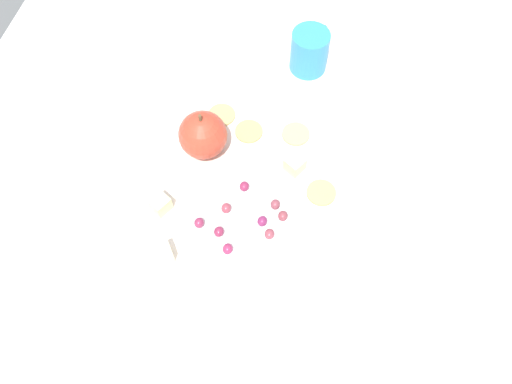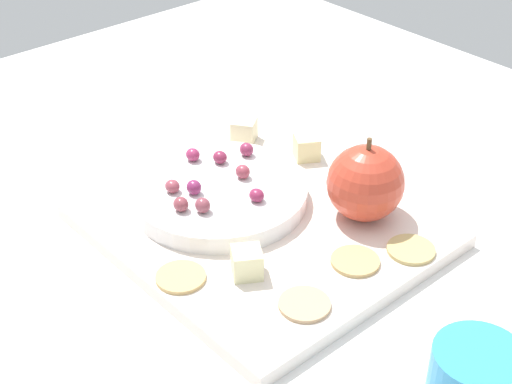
{
  "view_description": "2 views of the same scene",
  "coord_description": "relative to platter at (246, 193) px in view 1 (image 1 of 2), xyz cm",
  "views": [
    {
      "loc": [
        -42.3,
        -10.06,
        76.93
      ],
      "look_at": [
        -6.83,
        -2.23,
        9.98
      ],
      "focal_mm": 35.75,
      "sensor_mm": 36.0,
      "label": 1
    },
    {
      "loc": [
        44.18,
        -43.52,
        52.0
      ],
      "look_at": [
        -4.68,
        -0.53,
        8.85
      ],
      "focal_mm": 54.58,
      "sensor_mm": 36.0,
      "label": 2
    }
  ],
  "objects": [
    {
      "name": "grape_4",
      "position": [
        -8.26,
        5.22,
        3.53
      ],
      "size": [
        1.65,
        1.49,
        1.53
      ],
      "primitive_type": "ellipsoid",
      "color": "#8C2C4E",
      "rests_on": "serving_dish"
    },
    {
      "name": "cheese_cube_0",
      "position": [
        5.69,
        -6.78,
        2.16
      ],
      "size": [
        3.79,
        3.79,
        2.75
      ],
      "primitive_type": "cube",
      "rotation": [
        0.0,
        0.0,
        1.01
      ],
      "color": "beige",
      "rests_on": "platter"
    },
    {
      "name": "cheese_cube_1",
      "position": [
        -13.66,
        9.47,
        2.16
      ],
      "size": [
        3.84,
        3.84,
        2.75
      ],
      "primitive_type": "cube",
      "rotation": [
        0.0,
        0.0,
        0.62
      ],
      "color": "beige",
      "rests_on": "platter"
    },
    {
      "name": "cracker_2",
      "position": [
        13.62,
        7.49,
        0.99
      ],
      "size": [
        4.72,
        4.72,
        0.4
      ],
      "primitive_type": "cylinder",
      "color": "tan",
      "rests_on": "platter"
    },
    {
      "name": "cup",
      "position": [
        29.51,
        -5.15,
        3.24
      ],
      "size": [
        9.86,
        6.89,
        8.06
      ],
      "color": "#338EC4",
      "rests_on": "table"
    },
    {
      "name": "grape_5",
      "position": [
        -11.38,
        -0.37,
        3.49
      ],
      "size": [
        1.65,
        1.49,
        1.44
      ],
      "primitive_type": "ellipsoid",
      "color": "#992C55",
      "rests_on": "serving_dish"
    },
    {
      "name": "cracker_3",
      "position": [
        2.14,
        -11.84,
        0.99
      ],
      "size": [
        4.72,
        4.72,
        0.4
      ],
      "primitive_type": "cylinder",
      "color": "tan",
      "rests_on": "platter"
    },
    {
      "name": "grape_2",
      "position": [
        -5.99,
        -3.91,
        3.55
      ],
      "size": [
        1.65,
        1.49,
        1.56
      ],
      "primitive_type": "ellipsoid",
      "color": "#822857",
      "rests_on": "serving_dish"
    },
    {
      "name": "grape_0",
      "position": [
        -0.7,
        -0.34,
        3.45
      ],
      "size": [
        1.65,
        1.49,
        1.37
      ],
      "primitive_type": "ellipsoid",
      "color": "#892649",
      "rests_on": "serving_dish"
    },
    {
      "name": "cracker_1",
      "position": [
        11.25,
        2.09,
        0.99
      ],
      "size": [
        4.72,
        4.72,
        0.4
      ],
      "primitive_type": "cylinder",
      "color": "tan",
      "rests_on": "platter"
    },
    {
      "name": "platter",
      "position": [
        0.0,
        0.0,
        0.0
      ],
      "size": [
        32.58,
        29.16,
        1.57
      ],
      "primitive_type": "cube",
      "color": "silver",
      "rests_on": "table"
    },
    {
      "name": "apple_stem",
      "position": [
        6.37,
        8.54,
        9.33
      ],
      "size": [
        0.5,
        0.5,
        1.2
      ],
      "primitive_type": "cylinder",
      "color": "brown",
      "rests_on": "apple_whole"
    },
    {
      "name": "grape_8",
      "position": [
        -2.81,
        -5.26,
        3.55
      ],
      "size": [
        1.65,
        1.49,
        1.56
      ],
      "primitive_type": "ellipsoid",
      "color": "#893E4B",
      "rests_on": "serving_dish"
    },
    {
      "name": "grape_7",
      "position": [
        -9.0,
        2.0,
        3.47
      ],
      "size": [
        1.65,
        1.49,
        1.4
      ],
      "primitive_type": "ellipsoid",
      "color": "#882847",
      "rests_on": "serving_dish"
    },
    {
      "name": "table",
      "position": [
        4.47,
        0.07,
        -2.65
      ],
      "size": [
        127.23,
        109.23,
        3.73
      ],
      "primitive_type": "cube",
      "color": "silver",
      "rests_on": "ground"
    },
    {
      "name": "cracker_0",
      "position": [
        12.44,
        -5.84,
        0.99
      ],
      "size": [
        4.72,
        4.72,
        0.4
      ],
      "primitive_type": "cylinder",
      "color": "tan",
      "rests_on": "platter"
    },
    {
      "name": "apple_whole",
      "position": [
        6.37,
        8.54,
        4.76
      ],
      "size": [
        7.94,
        7.94,
        7.94
      ],
      "primitive_type": "sphere",
      "color": "#BF3D29",
      "rests_on": "platter"
    },
    {
      "name": "serving_dish",
      "position": [
        -5.57,
        -1.03,
        1.78
      ],
      "size": [
        18.88,
        18.88,
        1.98
      ],
      "primitive_type": "cylinder",
      "color": "white",
      "rests_on": "platter"
    },
    {
      "name": "grape_1",
      "position": [
        -4.44,
        -6.75,
        3.52
      ],
      "size": [
        1.65,
        1.49,
        1.5
      ],
      "primitive_type": "ellipsoid",
      "color": "brown",
      "rests_on": "serving_dish"
    },
    {
      "name": "grape_3",
      "position": [
        -5.01,
        1.88,
        3.52
      ],
      "size": [
        1.65,
        1.49,
        1.5
      ],
      "primitive_type": "ellipsoid",
      "color": "#963B4A",
      "rests_on": "serving_dish"
    },
    {
      "name": "cheese_cube_2",
      "position": [
        -5.85,
        12.32,
        2.16
      ],
      "size": [
        3.77,
        3.77,
        2.75
      ],
      "primitive_type": "cube",
      "rotation": [
        0.0,
        0.0,
        1.03
      ],
      "color": "beige",
      "rests_on": "platter"
    },
    {
      "name": "grape_6",
      "position": [
        -7.76,
        -5.38,
        3.45
      ],
      "size": [
        1.65,
        1.49,
        1.36
      ],
      "primitive_type": "ellipsoid",
      "color": "#923F4C",
      "rests_on": "serving_dish"
    }
  ]
}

